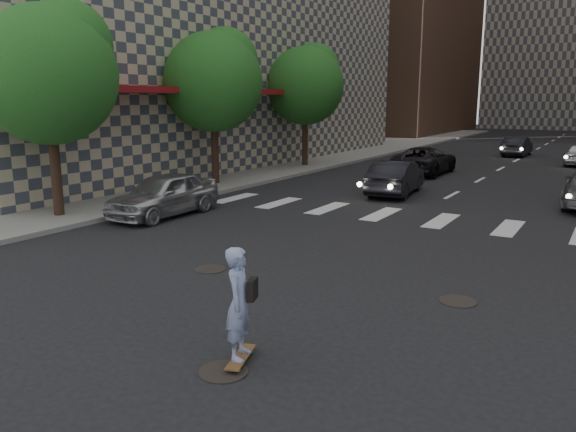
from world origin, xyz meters
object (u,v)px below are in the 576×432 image
at_px(tree_c, 307,82).
at_px(tree_a, 52,69).
at_px(tree_b, 216,77).
at_px(traffic_car_c, 425,160).
at_px(skateboarder, 240,303).
at_px(silver_sedan, 164,194).
at_px(traffic_car_e, 517,146).
at_px(traffic_car_a, 396,177).

bearing_deg(tree_c, tree_a, -90.00).
xyz_separation_m(tree_b, traffic_car_c, (6.48, 8.69, -3.96)).
height_order(tree_c, traffic_car_c, tree_c).
bearing_deg(skateboarder, tree_a, 136.12).
distance_m(tree_c, skateboarder, 24.09).
height_order(tree_b, silver_sedan, tree_b).
bearing_deg(traffic_car_c, tree_b, 53.39).
bearing_deg(skateboarder, silver_sedan, 121.00).
xyz_separation_m(tree_a, traffic_car_e, (8.99, 28.86, -4.00)).
bearing_deg(traffic_car_c, skateboarder, 100.94).
bearing_deg(traffic_car_e, skateboarder, 94.29).
xyz_separation_m(traffic_car_c, traffic_car_e, (2.51, 12.17, -0.04)).
relative_size(tree_c, traffic_car_e, 1.69).
height_order(traffic_car_a, traffic_car_c, traffic_car_a).
relative_size(tree_b, traffic_car_e, 1.69).
distance_m(tree_a, traffic_car_a, 12.98).
distance_m(skateboarder, silver_sedan, 10.96).
xyz_separation_m(tree_b, skateboarder, (10.69, -13.26, -3.74)).
bearing_deg(tree_b, tree_c, 90.00).
distance_m(skateboarder, traffic_car_e, 34.16).
relative_size(tree_a, traffic_car_c, 1.34).
bearing_deg(traffic_car_a, tree_c, -45.98).
distance_m(tree_a, traffic_car_c, 18.34).
distance_m(silver_sedan, traffic_car_e, 27.67).
xyz_separation_m(tree_a, traffic_car_a, (7.45, 9.86, -3.96)).
xyz_separation_m(tree_a, tree_c, (0.00, 16.00, 0.00)).
xyz_separation_m(tree_c, traffic_car_c, (6.48, 0.69, -3.96)).
height_order(tree_b, traffic_car_e, tree_b).
distance_m(skateboarder, traffic_car_c, 22.35).
relative_size(tree_b, tree_c, 1.00).
bearing_deg(tree_c, traffic_car_a, -39.46).
distance_m(traffic_car_a, traffic_car_c, 6.90).
relative_size(tree_a, silver_sedan, 1.59).
bearing_deg(tree_a, traffic_car_e, 72.70).
distance_m(tree_b, silver_sedan, 7.60).
height_order(tree_b, traffic_car_a, tree_b).
bearing_deg(tree_a, silver_sedan, 38.88).
height_order(tree_a, tree_c, same).
distance_m(tree_a, silver_sedan, 5.04).
bearing_deg(traffic_car_e, tree_c, 56.49).
bearing_deg(tree_c, skateboarder, -63.31).
xyz_separation_m(skateboarder, silver_sedan, (-8.23, 7.24, -0.20)).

